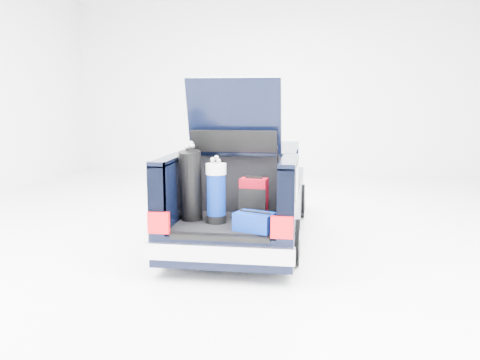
% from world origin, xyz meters
% --- Properties ---
extents(ground, '(14.00, 14.00, 0.00)m').
position_xyz_m(ground, '(0.00, 0.00, 0.00)').
color(ground, white).
rests_on(ground, ground).
extents(car, '(1.87, 4.65, 2.47)m').
position_xyz_m(car, '(-0.00, 0.11, 0.67)').
color(car, black).
rests_on(car, ground).
extents(red_suitcase, '(0.37, 0.26, 0.58)m').
position_xyz_m(red_suitcase, '(0.31, -1.33, 0.87)').
color(red_suitcase, maroon).
rests_on(red_suitcase, car).
extents(black_golf_bag, '(0.31, 0.40, 1.04)m').
position_xyz_m(black_golf_bag, '(-0.50, -1.50, 1.07)').
color(black_golf_bag, black).
rests_on(black_golf_bag, car).
extents(blue_golf_bag, '(0.32, 0.32, 0.88)m').
position_xyz_m(blue_golf_bag, '(-0.15, -1.57, 1.00)').
color(blue_golf_bag, black).
rests_on(blue_golf_bag, car).
extents(blue_duffel, '(0.54, 0.44, 0.25)m').
position_xyz_m(blue_duffel, '(0.39, -1.90, 0.71)').
color(blue_duffel, navy).
rests_on(blue_duffel, car).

